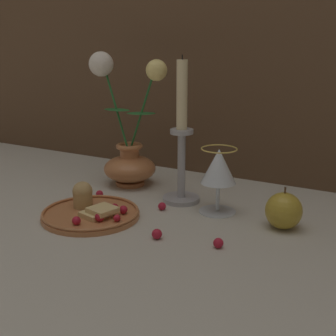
{
  "coord_description": "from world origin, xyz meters",
  "views": [
    {
      "loc": [
        0.46,
        -0.79,
        0.36
      ],
      "look_at": [
        0.01,
        0.02,
        0.1
      ],
      "focal_mm": 50.0,
      "sensor_mm": 36.0,
      "label": 1
    }
  ],
  "objects_px": {
    "vase": "(128,146)",
    "wine_glass": "(219,169)",
    "plate_with_pastries": "(90,211)",
    "apple_beside_vase": "(284,211)",
    "candlestick": "(182,147)"
  },
  "relations": [
    {
      "from": "plate_with_pastries",
      "to": "wine_glass",
      "type": "height_order",
      "value": "wine_glass"
    },
    {
      "from": "wine_glass",
      "to": "candlestick",
      "type": "relative_size",
      "value": 0.43
    },
    {
      "from": "apple_beside_vase",
      "to": "plate_with_pastries",
      "type": "bearing_deg",
      "value": -159.64
    },
    {
      "from": "vase",
      "to": "plate_with_pastries",
      "type": "height_order",
      "value": "vase"
    },
    {
      "from": "plate_with_pastries",
      "to": "wine_glass",
      "type": "bearing_deg",
      "value": 35.31
    },
    {
      "from": "vase",
      "to": "wine_glass",
      "type": "xyz_separation_m",
      "value": [
        0.27,
        -0.07,
        -0.01
      ]
    },
    {
      "from": "plate_with_pastries",
      "to": "candlestick",
      "type": "bearing_deg",
      "value": 56.12
    },
    {
      "from": "candlestick",
      "to": "plate_with_pastries",
      "type": "bearing_deg",
      "value": -123.88
    },
    {
      "from": "wine_glass",
      "to": "candlestick",
      "type": "xyz_separation_m",
      "value": [
        -0.1,
        0.02,
        0.03
      ]
    },
    {
      "from": "apple_beside_vase",
      "to": "vase",
      "type": "bearing_deg",
      "value": 168.19
    },
    {
      "from": "plate_with_pastries",
      "to": "apple_beside_vase",
      "type": "xyz_separation_m",
      "value": [
        0.37,
        0.14,
        0.02
      ]
    },
    {
      "from": "candlestick",
      "to": "apple_beside_vase",
      "type": "xyz_separation_m",
      "value": [
        0.25,
        -0.04,
        -0.09
      ]
    },
    {
      "from": "plate_with_pastries",
      "to": "vase",
      "type": "bearing_deg",
      "value": 103.35
    },
    {
      "from": "vase",
      "to": "plate_with_pastries",
      "type": "distance_m",
      "value": 0.25
    },
    {
      "from": "plate_with_pastries",
      "to": "apple_beside_vase",
      "type": "height_order",
      "value": "apple_beside_vase"
    }
  ]
}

